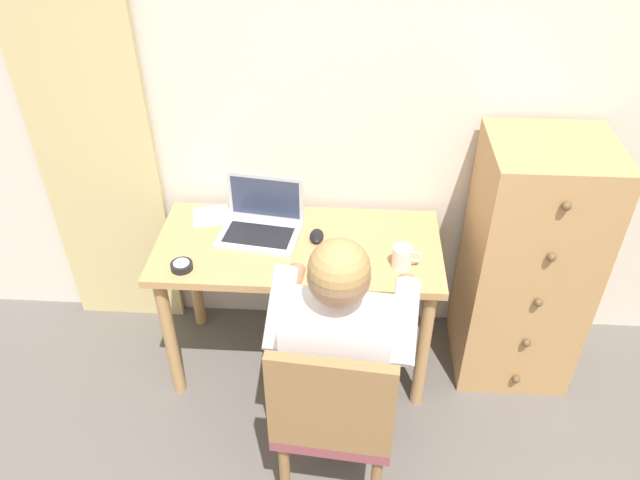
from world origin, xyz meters
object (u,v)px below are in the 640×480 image
coffee_mug (403,257)px  notebook_pad (217,215)px  computer_mouse (317,236)px  chair (334,413)px  laptop (261,222)px  dresser (526,265)px  desk_clock (182,266)px  desk (299,264)px  person_seated (341,340)px

coffee_mug → notebook_pad: bearing=159.4°
computer_mouse → chair: bearing=-82.9°
chair → laptop: 0.90m
dresser → computer_mouse: 0.93m
desk_clock → desk: bearing=23.1°
desk → desk_clock: (-0.46, -0.19, 0.12)m
person_seated → notebook_pad: 0.92m
dresser → coffee_mug: dresser is taller
person_seated → coffee_mug: 0.47m
person_seated → desk_clock: 0.73m
person_seated → laptop: 0.71m
desk_clock → person_seated: bearing=-26.4°
desk → coffee_mug: (0.44, -0.13, 0.16)m
person_seated → coffee_mug: (0.24, 0.39, 0.08)m
chair → computer_mouse: (-0.11, 0.74, 0.23)m
dresser → computer_mouse: bearing=-178.4°
notebook_pad → coffee_mug: coffee_mug is taller
laptop → computer_mouse: 0.25m
person_seated → dresser: bearing=36.3°
computer_mouse → notebook_pad: bearing=161.6°
chair → coffee_mug: size_ratio=7.40×
desk → computer_mouse: (0.08, 0.04, 0.13)m
desk → chair: chair is taller
person_seated → coffee_mug: size_ratio=10.05×
dresser → desk_clock: bearing=-169.8°
coffee_mug → person_seated: bearing=-120.8°
chair → desk_clock: size_ratio=9.86×
coffee_mug → dresser: bearing=18.8°
dresser → desk_clock: 1.49m
chair → laptop: size_ratio=2.39×
laptop → computer_mouse: (0.24, -0.04, -0.04)m
person_seated → coffee_mug: person_seated is taller
laptop → desk_clock: (-0.29, -0.27, -0.04)m
desk → dresser: 1.00m
notebook_pad → coffee_mug: 0.88m
coffee_mug → laptop: bearing=161.1°
laptop → computer_mouse: size_ratio=3.72×
dresser → desk: bearing=-176.2°
chair → coffee_mug: 0.68m
laptop → notebook_pad: bearing=155.0°
chair → person_seated: bearing=85.4°
computer_mouse → notebook_pad: size_ratio=0.48×
laptop → desk_clock: laptop is taller
person_seated → computer_mouse: (-0.12, 0.56, 0.05)m
notebook_pad → computer_mouse: bearing=-31.7°
desk → person_seated: bearing=-68.9°
dresser → coffee_mug: size_ratio=9.87×
dresser → chair: dresser is taller
dresser → laptop: dresser is taller
desk_clock → notebook_pad: bearing=79.8°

